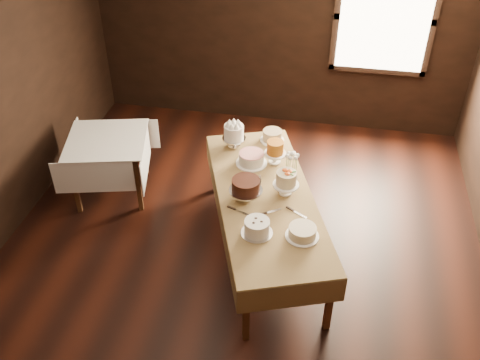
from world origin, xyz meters
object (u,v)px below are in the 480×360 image
at_px(cake_flowers, 286,184).
at_px(cake_swirl, 257,228).
at_px(cake_cream, 302,232).
at_px(cake_server_b, 300,215).
at_px(display_table, 265,200).
at_px(cake_server_c, 260,179).
at_px(cake_lattice, 251,159).
at_px(cake_server_e, 242,212).
at_px(cake_meringue, 234,137).
at_px(cake_speckled, 272,136).
at_px(side_table, 107,146).
at_px(flower_vase, 291,176).
at_px(cake_server_a, 274,211).
at_px(cake_server_d, 288,176).
at_px(cake_chocolate, 246,190).
at_px(cake_caramel, 275,153).

bearing_deg(cake_flowers, cake_swirl, -106.05).
bearing_deg(cake_cream, cake_server_b, 98.82).
distance_m(cake_flowers, cake_swirl, 0.66).
xyz_separation_m(display_table, cake_server_c, (-0.10, 0.24, 0.06)).
relative_size(cake_lattice, cake_server_e, 1.56).
xyz_separation_m(cake_meringue, cake_speckled, (0.40, 0.20, -0.06)).
xyz_separation_m(side_table, cake_speckled, (1.84, 0.36, 0.13)).
relative_size(display_table, cake_server_b, 10.45).
bearing_deg(cake_speckled, cake_server_e, -94.35).
distance_m(cake_flowers, cake_server_e, 0.53).
relative_size(cake_server_c, cake_server_e, 1.00).
distance_m(display_table, flower_vase, 0.36).
distance_m(cake_server_a, cake_server_d, 0.58).
height_order(side_table, cake_server_d, side_table).
distance_m(cake_cream, cake_server_e, 0.63).
height_order(side_table, cake_flowers, cake_flowers).
distance_m(cake_flowers, cake_server_d, 0.30).
height_order(cake_flowers, cake_server_e, cake_flowers).
height_order(cake_flowers, cake_server_c, cake_flowers).
distance_m(cake_speckled, cake_server_b, 1.30).
relative_size(cake_speckled, cake_server_e, 1.13).
bearing_deg(cake_chocolate, cake_lattice, 94.54).
distance_m(cake_server_b, cake_server_d, 0.61).
distance_m(cake_lattice, cake_swirl, 1.09).
bearing_deg(cake_meringue, cake_cream, -56.11).
distance_m(display_table, cake_chocolate, 0.26).
height_order(cake_lattice, cake_server_c, cake_lattice).
xyz_separation_m(cake_meringue, cake_chocolate, (0.29, -0.88, -0.02)).
xyz_separation_m(cake_caramel, cake_server_b, (0.35, -0.80, -0.11)).
relative_size(cake_flowers, cake_server_c, 1.10).
xyz_separation_m(cake_speckled, cake_chocolate, (-0.10, -1.08, 0.05)).
xyz_separation_m(cake_caramel, cake_server_a, (0.11, -0.80, -0.11)).
bearing_deg(flower_vase, cake_server_d, 111.58).
bearing_deg(display_table, cake_caramel, 89.01).
height_order(side_table, cake_meringue, cake_meringue).
bearing_deg(cake_server_b, cake_cream, -49.99).
bearing_deg(cake_meringue, cake_flowers, -47.60).
height_order(display_table, cake_meringue, cake_meringue).
relative_size(side_table, cake_cream, 3.40).
bearing_deg(cake_caramel, cake_server_c, -107.55).
xyz_separation_m(cake_chocolate, cake_flowers, (0.37, 0.16, 0.01)).
height_order(cake_meringue, cake_server_c, cake_meringue).
bearing_deg(cake_cream, cake_speckled, 107.80).
xyz_separation_m(cake_lattice, cake_server_a, (0.35, -0.73, -0.05)).
height_order(cake_caramel, cake_server_a, cake_caramel).
xyz_separation_m(cake_server_c, cake_server_e, (-0.08, -0.54, 0.00)).
height_order(cake_caramel, cake_server_e, cake_caramel).
bearing_deg(cake_meringue, cake_chocolate, -71.57).
distance_m(cake_cream, cake_server_c, 0.92).
height_order(cake_swirl, cake_server_d, cake_swirl).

